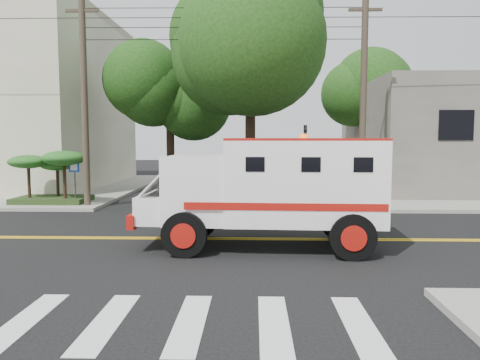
{
  "coord_description": "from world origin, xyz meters",
  "views": [
    {
      "loc": [
        1.66,
        -14.01,
        3.08
      ],
      "look_at": [
        1.18,
        2.24,
        1.6
      ],
      "focal_mm": 35.0,
      "sensor_mm": 36.0,
      "label": 1
    }
  ],
  "objects": [
    {
      "name": "ground",
      "position": [
        0.0,
        0.0,
        0.0
      ],
      "size": [
        100.0,
        100.0,
        0.0
      ],
      "primitive_type": "plane",
      "color": "black",
      "rests_on": "ground"
    },
    {
      "name": "utility_pole_left",
      "position": [
        -5.6,
        6.0,
        4.5
      ],
      "size": [
        0.28,
        0.28,
        9.0
      ],
      "primitive_type": "cylinder",
      "color": "#382D23",
      "rests_on": "ground"
    },
    {
      "name": "sidewalk_ne",
      "position": [
        13.5,
        13.5,
        0.07
      ],
      "size": [
        17.0,
        17.0,
        0.15
      ],
      "primitive_type": "cube",
      "color": "gray",
      "rests_on": "ground"
    },
    {
      "name": "pedestrian_b",
      "position": [
        5.5,
        5.5,
        0.95
      ],
      "size": [
        0.8,
        0.63,
        1.6
      ],
      "primitive_type": "imported",
      "rotation": [
        0.0,
        0.0,
        3.18
      ],
      "color": "gray",
      "rests_on": "sidewalk_ne"
    },
    {
      "name": "traffic_signal",
      "position": [
        3.8,
        5.6,
        2.23
      ],
      "size": [
        0.15,
        0.18,
        3.6
      ],
      "color": "#3F3F42",
      "rests_on": "ground"
    },
    {
      "name": "sidewalk_nw",
      "position": [
        -13.5,
        13.5,
        0.07
      ],
      "size": [
        17.0,
        17.0,
        0.15
      ],
      "primitive_type": "cube",
      "color": "gray",
      "rests_on": "ground"
    },
    {
      "name": "tree_right",
      "position": [
        8.84,
        15.77,
        6.09
      ],
      "size": [
        4.8,
        4.5,
        8.2
      ],
      "color": "black",
      "rests_on": "ground"
    },
    {
      "name": "palm_planter",
      "position": [
        -7.44,
        6.62,
        1.65
      ],
      "size": [
        3.52,
        2.63,
        2.36
      ],
      "color": "#1E3314",
      "rests_on": "sidewalk_nw"
    },
    {
      "name": "pedestrian_a",
      "position": [
        5.5,
        8.33,
        1.08
      ],
      "size": [
        0.8,
        0.68,
        1.87
      ],
      "primitive_type": "imported",
      "rotation": [
        0.0,
        0.0,
        3.55
      ],
      "color": "gray",
      "rests_on": "sidewalk_ne"
    },
    {
      "name": "utility_pole_right",
      "position": [
        6.3,
        6.2,
        4.5
      ],
      "size": [
        0.28,
        0.28,
        9.0
      ],
      "primitive_type": "cylinder",
      "color": "#382D23",
      "rests_on": "ground"
    },
    {
      "name": "accessibility_sign",
      "position": [
        -6.2,
        6.17,
        1.37
      ],
      "size": [
        0.45,
        0.1,
        2.02
      ],
      "color": "#3F3F42",
      "rests_on": "ground"
    },
    {
      "name": "tree_main",
      "position": [
        1.94,
        6.21,
        7.2
      ],
      "size": [
        6.08,
        5.7,
        9.85
      ],
      "color": "black",
      "rests_on": "ground"
    },
    {
      "name": "armored_truck",
      "position": [
        2.15,
        -1.08,
        1.74
      ],
      "size": [
        6.82,
        2.95,
        3.06
      ],
      "rotation": [
        0.0,
        0.0,
        -0.04
      ],
      "color": "white",
      "rests_on": "ground"
    },
    {
      "name": "tree_left",
      "position": [
        -2.68,
        11.79,
        5.73
      ],
      "size": [
        4.48,
        4.2,
        7.7
      ],
      "color": "black",
      "rests_on": "ground"
    }
  ]
}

